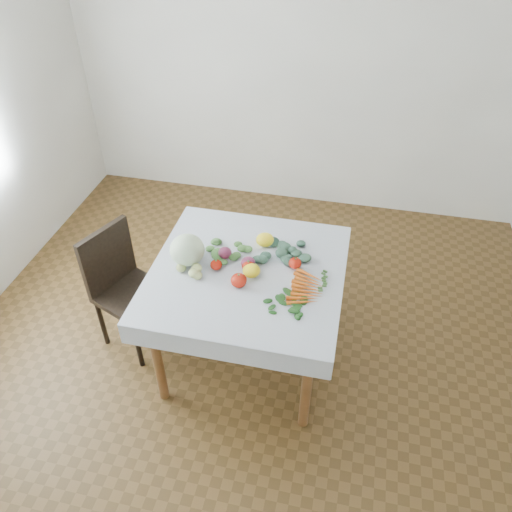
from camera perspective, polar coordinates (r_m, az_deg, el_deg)
The scene contains 19 objects.
ground at distance 3.47m, azimuth -0.88°, elevation -11.09°, with size 4.00×4.00×0.00m, color brown.
back_wall at distance 4.37m, azimuth 5.41°, elevation 21.73°, with size 4.00×0.04×2.70m, color white.
table at distance 2.99m, azimuth -1.00°, elevation -3.16°, with size 1.00×1.00×0.75m.
tablecloth at distance 2.92m, azimuth -1.02°, elevation -1.73°, with size 1.12×1.12×0.01m, color silver.
chair at distance 3.35m, azimuth -15.05°, elevation -2.81°, with size 0.51×0.51×0.87m.
cabbage at distance 2.95m, azimuth -7.87°, elevation 0.69°, with size 0.21×0.21×0.18m, color beige.
tomato_a at distance 2.93m, azimuth -4.58°, elevation -1.01°, with size 0.07×0.07×0.06m, color #B61B0C.
tomato_b at distance 2.93m, azimuth 4.49°, elevation -0.83°, with size 0.08×0.08×0.07m, color #B61B0C.
tomato_c at distance 2.90m, azimuth -0.87°, elevation -1.19°, with size 0.08×0.08×0.07m, color #B61B0C.
tomato_d at distance 2.80m, azimuth -1.98°, elevation -2.81°, with size 0.09×0.09×0.08m, color #B61B0C.
heirloom_back at distance 3.09m, azimuth 1.03°, elevation 1.87°, with size 0.11×0.11×0.08m, color yellow.
heirloom_front at distance 2.87m, azimuth -0.52°, elevation -1.68°, with size 0.10×0.10×0.07m, color yellow.
onion_a at distance 2.92m, azimuth -0.91°, elevation -0.79°, with size 0.09×0.09×0.07m, color #551839.
onion_b at distance 3.00m, azimuth -3.58°, elevation 0.36°, with size 0.08×0.08×0.07m, color #551839.
tomatillo_cluster at distance 2.90m, azimuth -7.53°, elevation -1.98°, with size 0.15×0.10×0.05m.
carrot_bunch at distance 2.81m, azimuth 5.77°, elevation -3.68°, with size 0.18×0.31×0.03m.
kale_bunch at distance 3.04m, azimuth 3.34°, elevation 0.59°, with size 0.31×0.25×0.04m.
basil_bunch at distance 2.72m, azimuth 3.60°, elevation -5.44°, with size 0.24×0.21×0.01m.
dill_bunch at distance 3.03m, azimuth -3.31°, elevation 0.29°, with size 0.26×0.22×0.03m.
Camera 1 is at (0.53, -2.13, 2.69)m, focal length 35.00 mm.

